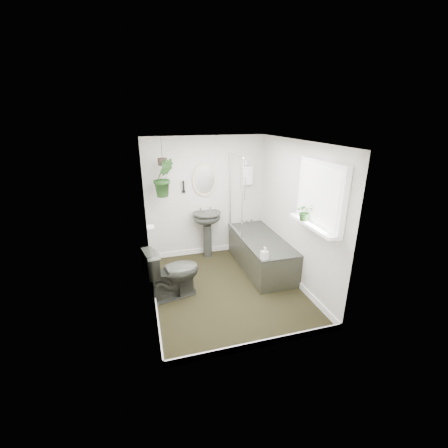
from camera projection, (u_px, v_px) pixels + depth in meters
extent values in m
cube|color=black|center=(227.00, 288.00, 4.88)|extent=(2.30, 2.80, 0.02)
cube|color=white|center=(227.00, 141.00, 4.08)|extent=(2.30, 2.80, 0.02)
cube|color=silver|center=(206.00, 197.00, 5.75)|extent=(2.30, 0.02, 2.30)
cube|color=silver|center=(264.00, 263.00, 3.21)|extent=(2.30, 0.02, 2.30)
cube|color=silver|center=(147.00, 229.00, 4.18)|extent=(0.02, 2.80, 2.30)
cube|color=silver|center=(296.00, 214.00, 4.78)|extent=(0.02, 2.80, 2.30)
cube|color=white|center=(227.00, 285.00, 4.86)|extent=(2.30, 2.80, 0.10)
cube|color=white|center=(247.00, 175.00, 5.76)|extent=(0.20, 0.10, 0.35)
ellipsoid|color=#CFB78F|center=(205.00, 180.00, 5.59)|extent=(0.46, 0.03, 0.62)
cylinder|color=black|center=(184.00, 187.00, 5.51)|extent=(0.04, 0.04, 0.22)
cylinder|color=white|center=(150.00, 228.00, 4.91)|extent=(0.11, 0.11, 0.11)
cube|color=white|center=(321.00, 195.00, 3.96)|extent=(0.08, 1.00, 0.90)
cube|color=white|center=(313.00, 225.00, 4.09)|extent=(0.18, 1.00, 0.04)
cube|color=white|center=(318.00, 195.00, 3.95)|extent=(0.01, 0.86, 0.76)
imported|color=#2A2C26|center=(173.00, 272.00, 4.52)|extent=(0.89, 0.62, 0.83)
imported|color=black|center=(305.00, 212.00, 4.18)|extent=(0.28, 0.26, 0.25)
imported|color=black|center=(164.00, 178.00, 5.10)|extent=(0.40, 0.34, 0.66)
imported|color=black|center=(264.00, 253.00, 4.51)|extent=(0.11, 0.11, 0.20)
cylinder|color=black|center=(162.00, 162.00, 5.00)|extent=(0.16, 0.16, 0.12)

